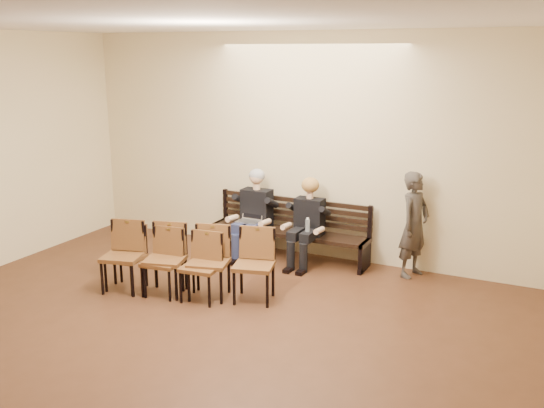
{
  "coord_description": "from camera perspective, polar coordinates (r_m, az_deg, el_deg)",
  "views": [
    {
      "loc": [
        3.59,
        -3.66,
        3.21
      ],
      "look_at": [
        -0.19,
        4.05,
        1.02
      ],
      "focal_mm": 40.0,
      "sensor_mm": 36.0,
      "label": 1
    }
  ],
  "objects": [
    {
      "name": "seated_man",
      "position": [
        9.6,
        -1.71,
        -0.87
      ],
      "size": [
        0.58,
        0.81,
        1.4
      ],
      "primitive_type": null,
      "color": "black",
      "rests_on": "ground"
    },
    {
      "name": "bench",
      "position": [
        9.61,
        1.53,
        -3.81
      ],
      "size": [
        2.6,
        0.9,
        0.45
      ],
      "primitive_type": "cube",
      "color": "black",
      "rests_on": "ground"
    },
    {
      "name": "bag",
      "position": [
        9.98,
        -1.49,
        -3.64
      ],
      "size": [
        0.44,
        0.38,
        0.28
      ],
      "primitive_type": "cube",
      "rotation": [
        0.0,
        0.0,
        0.38
      ],
      "color": "black",
      "rests_on": "ground"
    },
    {
      "name": "passerby",
      "position": [
        8.92,
        13.28,
        -1.19
      ],
      "size": [
        0.61,
        0.75,
        1.78
      ],
      "primitive_type": "imported",
      "rotation": [
        0.0,
        0.0,
        1.26
      ],
      "color": "#3A342F",
      "rests_on": "ground"
    },
    {
      "name": "chair_row_front",
      "position": [
        8.27,
        -10.31,
        -5.45
      ],
      "size": [
        1.66,
        0.67,
        0.9
      ],
      "primitive_type": "cube",
      "rotation": [
        0.0,
        0.0,
        0.11
      ],
      "color": "brown",
      "rests_on": "ground"
    },
    {
      "name": "laptop",
      "position": [
        9.49,
        -2.23,
        -1.81
      ],
      "size": [
        0.39,
        0.32,
        0.26
      ],
      "primitive_type": "cube",
      "rotation": [
        0.0,
        0.0,
        -0.13
      ],
      "color": "silver",
      "rests_on": "bench"
    },
    {
      "name": "water_bottle",
      "position": [
        9.05,
        3.35,
        -2.76
      ],
      "size": [
        0.07,
        0.07,
        0.22
      ],
      "primitive_type": "cylinder",
      "rotation": [
        0.0,
        0.0,
        -0.06
      ],
      "color": "silver",
      "rests_on": "bench"
    },
    {
      "name": "chair_row_back",
      "position": [
        8.17,
        -8.03,
        -5.38
      ],
      "size": [
        2.39,
        1.12,
        0.96
      ],
      "primitive_type": "cube",
      "rotation": [
        0.0,
        0.0,
        0.26
      ],
      "color": "brown",
      "rests_on": "ground"
    },
    {
      "name": "seated_woman",
      "position": [
        9.25,
        3.31,
        -1.96
      ],
      "size": [
        0.54,
        0.75,
        1.25
      ],
      "primitive_type": null,
      "color": "black",
      "rests_on": "ground"
    },
    {
      "name": "room_walls",
      "position": [
        5.76,
        -12.78,
        7.22
      ],
      "size": [
        8.02,
        10.01,
        3.51
      ],
      "color": "beige",
      "rests_on": "ground"
    }
  ]
}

